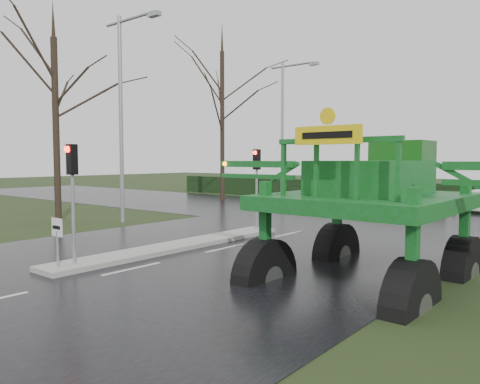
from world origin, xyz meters
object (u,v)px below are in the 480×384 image
Objects in this scene: traffic_signal_mid at (257,172)px; crop_sprayer at (271,182)px; keep_left_sign at (57,234)px; street_light_left_near at (125,99)px; traffic_signal_near at (72,178)px; street_light_left_far at (286,119)px.

crop_sprayer is (4.80, -5.69, -0.07)m from traffic_signal_mid.
street_light_left_near reaches higher than keep_left_sign.
street_light_left_near is 1.05× the size of crop_sprayer.
crop_sprayer is at bearing 30.33° from traffic_signal_near.
street_light_left_far is 1.05× the size of crop_sprayer.
traffic_signal_mid is (0.00, 8.50, 0.00)m from traffic_signal_near.
street_light_left_near and street_light_left_far have the same top height.
street_light_left_far is at bearing 123.75° from crop_sprayer.
crop_sprayer is (4.80, 3.30, 1.46)m from keep_left_sign.
traffic_signal_near is at bearing -45.47° from street_light_left_near.
traffic_signal_near is 1.00× the size of traffic_signal_mid.
street_light_left_near is at bearing 134.53° from traffic_signal_near.
traffic_signal_near is 0.37× the size of crop_sprayer.
street_light_left_far reaches higher than crop_sprayer.
street_light_left_near is 12.91m from crop_sprayer.
traffic_signal_near is 5.57m from crop_sprayer.
street_light_left_near is at bearing -90.00° from street_light_left_far.
keep_left_sign is at bearing -90.00° from traffic_signal_near.
traffic_signal_mid is at bearing 90.00° from traffic_signal_near.
crop_sprayer reaches higher than traffic_signal_near.
street_light_left_near is 14.00m from street_light_left_far.
keep_left_sign is 6.01m from crop_sprayer.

